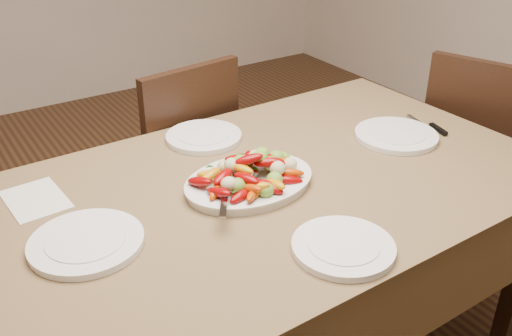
{
  "coord_description": "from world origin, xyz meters",
  "views": [
    {
      "loc": [
        -0.76,
        -1.14,
        1.61
      ],
      "look_at": [
        0.04,
        0.07,
        0.82
      ],
      "focal_mm": 40.0,
      "sensor_mm": 36.0,
      "label": 1
    }
  ],
  "objects_px": {
    "chair_far": "(169,165)",
    "plate_near": "(343,247)",
    "dining_table": "(256,287)",
    "chair_right": "(482,157)",
    "serving_platter": "(249,183)",
    "plate_far": "(204,137)",
    "plate_left": "(86,243)",
    "plate_right": "(396,136)"
  },
  "relations": [
    {
      "from": "chair_far",
      "to": "serving_platter",
      "type": "distance_m",
      "value": 0.81
    },
    {
      "from": "plate_right",
      "to": "plate_far",
      "type": "distance_m",
      "value": 0.66
    },
    {
      "from": "chair_far",
      "to": "plate_left",
      "type": "xyz_separation_m",
      "value": [
        -0.57,
        -0.77,
        0.29
      ]
    },
    {
      "from": "chair_far",
      "to": "plate_right",
      "type": "xyz_separation_m",
      "value": [
        0.53,
        -0.74,
        0.29
      ]
    },
    {
      "from": "chair_right",
      "to": "serving_platter",
      "type": "relative_size",
      "value": 2.45
    },
    {
      "from": "serving_platter",
      "to": "plate_near",
      "type": "bearing_deg",
      "value": -86.14
    },
    {
      "from": "plate_left",
      "to": "plate_right",
      "type": "height_order",
      "value": "same"
    },
    {
      "from": "plate_far",
      "to": "plate_near",
      "type": "height_order",
      "value": "same"
    },
    {
      "from": "plate_right",
      "to": "serving_platter",
      "type": "bearing_deg",
      "value": -179.62
    },
    {
      "from": "dining_table",
      "to": "plate_left",
      "type": "xyz_separation_m",
      "value": [
        -0.51,
        -0.01,
        0.39
      ]
    },
    {
      "from": "plate_far",
      "to": "chair_right",
      "type": "bearing_deg",
      "value": -13.76
    },
    {
      "from": "plate_far",
      "to": "chair_far",
      "type": "bearing_deg",
      "value": 85.36
    },
    {
      "from": "plate_right",
      "to": "chair_far",
      "type": "bearing_deg",
      "value": 125.55
    },
    {
      "from": "serving_platter",
      "to": "plate_left",
      "type": "distance_m",
      "value": 0.5
    },
    {
      "from": "chair_right",
      "to": "plate_near",
      "type": "xyz_separation_m",
      "value": [
        -1.21,
        -0.46,
        0.29
      ]
    },
    {
      "from": "chair_right",
      "to": "serving_platter",
      "type": "bearing_deg",
      "value": 74.26
    },
    {
      "from": "serving_platter",
      "to": "plate_left",
      "type": "relative_size",
      "value": 1.36
    },
    {
      "from": "dining_table",
      "to": "serving_platter",
      "type": "bearing_deg",
      "value": 155.7
    },
    {
      "from": "dining_table",
      "to": "plate_right",
      "type": "distance_m",
      "value": 0.7
    },
    {
      "from": "chair_right",
      "to": "plate_left",
      "type": "relative_size",
      "value": 3.32
    },
    {
      "from": "chair_far",
      "to": "plate_near",
      "type": "relative_size",
      "value": 3.71
    },
    {
      "from": "plate_right",
      "to": "chair_right",
      "type": "bearing_deg",
      "value": 5.79
    },
    {
      "from": "serving_platter",
      "to": "plate_far",
      "type": "relative_size",
      "value": 1.49
    },
    {
      "from": "chair_right",
      "to": "serving_platter",
      "type": "xyz_separation_m",
      "value": [
        -1.24,
        -0.07,
        0.3
      ]
    },
    {
      "from": "plate_left",
      "to": "plate_near",
      "type": "xyz_separation_m",
      "value": [
        0.52,
        -0.37,
        0.0
      ]
    },
    {
      "from": "chair_far",
      "to": "serving_platter",
      "type": "relative_size",
      "value": 2.45
    },
    {
      "from": "dining_table",
      "to": "plate_far",
      "type": "xyz_separation_m",
      "value": [
        0.03,
        0.37,
        0.39
      ]
    },
    {
      "from": "dining_table",
      "to": "serving_platter",
      "type": "distance_m",
      "value": 0.39
    },
    {
      "from": "serving_platter",
      "to": "plate_far",
      "type": "xyz_separation_m",
      "value": [
        0.05,
        0.36,
        -0.0
      ]
    },
    {
      "from": "dining_table",
      "to": "chair_right",
      "type": "bearing_deg",
      "value": 3.58
    },
    {
      "from": "plate_left",
      "to": "plate_right",
      "type": "bearing_deg",
      "value": 1.25
    },
    {
      "from": "chair_far",
      "to": "plate_far",
      "type": "bearing_deg",
      "value": 77.32
    },
    {
      "from": "plate_right",
      "to": "plate_far",
      "type": "bearing_deg",
      "value": 147.62
    },
    {
      "from": "chair_far",
      "to": "plate_left",
      "type": "distance_m",
      "value": 1.0
    },
    {
      "from": "dining_table",
      "to": "chair_far",
      "type": "height_order",
      "value": "chair_far"
    },
    {
      "from": "dining_table",
      "to": "chair_right",
      "type": "relative_size",
      "value": 1.94
    },
    {
      "from": "dining_table",
      "to": "plate_left",
      "type": "bearing_deg",
      "value": -178.69
    },
    {
      "from": "chair_far",
      "to": "plate_left",
      "type": "relative_size",
      "value": 3.32
    },
    {
      "from": "dining_table",
      "to": "plate_near",
      "type": "xyz_separation_m",
      "value": [
        0.01,
        -0.38,
        0.39
      ]
    },
    {
      "from": "chair_right",
      "to": "plate_left",
      "type": "distance_m",
      "value": 1.76
    },
    {
      "from": "dining_table",
      "to": "plate_near",
      "type": "bearing_deg",
      "value": -88.82
    },
    {
      "from": "serving_platter",
      "to": "plate_left",
      "type": "xyz_separation_m",
      "value": [
        -0.5,
        -0.02,
        -0.0
      ]
    }
  ]
}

